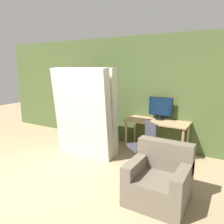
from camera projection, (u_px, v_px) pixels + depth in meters
The scene contains 9 objects.
ground_plane at pixel (45, 184), 3.73m from camera, with size 16.00×16.00×0.00m, color #9E8966.
wall_back at pixel (119, 91), 5.71m from camera, with size 8.00×0.06×2.70m.
desk at pixel (157, 125), 4.98m from camera, with size 1.43×0.63×0.76m.
monitor at pixel (161, 108), 5.05m from camera, with size 0.56×0.23×0.53m.
office_chair at pixel (144, 150), 4.27m from camera, with size 0.62×0.62×0.91m.
bookshelf at pixel (81, 106), 6.23m from camera, with size 0.63×0.34×1.92m.
mattress_near at pixel (82, 113), 4.73m from camera, with size 1.36×0.41×1.95m.
mattress_far at pixel (89, 111), 4.95m from camera, with size 1.36×0.28×1.95m.
armchair at pixel (159, 180), 3.24m from camera, with size 0.85×0.80×0.85m.
Camera 1 is at (2.71, -2.35, 1.96)m, focal length 35.00 mm.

